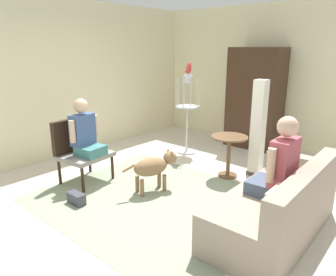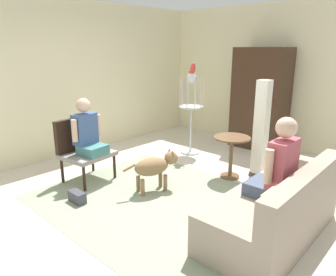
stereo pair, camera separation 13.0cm
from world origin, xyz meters
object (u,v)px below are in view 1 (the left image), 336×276
Objects in this scene: person_on_armchair at (85,132)px; handbag at (76,198)px; armoire_cabinet at (255,99)px; parrot at (189,68)px; person_on_couch at (279,165)px; armchair at (79,146)px; dog at (154,166)px; round_end_table at (229,149)px; column_lamp at (258,129)px; couch at (278,208)px; bird_cage_stand at (187,108)px.

handbag is at bearing -47.37° from person_on_armchair.
armoire_cabinet is (1.01, 3.28, 0.21)m from person_on_armchair.
person_on_couch is at bearing -33.48° from parrot.
armchair is 1.09× the size of person_on_couch.
armchair is 1.15× the size of person_on_armchair.
dog is at bearing -90.87° from armoire_cabinet.
armoire_cabinet reaches higher than person_on_armchair.
dog is (-0.51, -1.13, -0.08)m from round_end_table.
dog is 0.40× the size of armoire_cabinet.
column_lamp is 0.76× the size of armoire_cabinet.
handbag is at bearing -155.24° from person_on_couch.
person_on_couch is 1.05× the size of person_on_armchair.
parrot is 1.54m from armoire_cabinet.
round_end_table is at bearing -128.50° from column_lamp.
person_on_armchair reaches higher than dog.
round_end_table is (-1.22, 1.04, 0.15)m from couch.
couch reaches higher than dog.
person_on_couch is 3.27× the size of handbag.
parrot is 0.12× the size of column_lamp.
bird_cage_stand reaches higher than dog.
dog is at bearing -117.97° from column_lamp.
armoire_cabinet reaches higher than parrot.
round_end_table is 2.33m from handbag.
round_end_table is (1.47, 1.56, -0.32)m from person_on_armchair.
column_lamp reaches higher than person_on_couch.
handbag is at bearing -97.94° from armoire_cabinet.
person_on_couch is 1.76m from dog.
handbag is at bearing -117.70° from column_lamp.
parrot reaches higher than person_on_armchair.
couch is 2.21× the size of person_on_armchair.
person_on_armchair is 2.17m from round_end_table.
armoire_cabinet is at bearing 72.93° from person_on_armchair.
person_on_couch is at bearing -33.27° from bird_cage_stand.
bird_cage_stand reaches higher than person_on_couch.
bird_cage_stand is (-0.70, 1.65, 0.49)m from dog.
parrot is 3.01m from handbag.
bird_cage_stand is at bearing 113.15° from dog.
armoire_cabinet reaches higher than dog.
column_lamp reaches higher than dog.
couch is 9.69× the size of parrot.
parrot is at bearing 78.34° from armchair.
dog is 2.16m from parrot.
armoire_cabinet reaches higher than couch.
parrot reaches higher than handbag.
couch is 0.92× the size of armoire_cabinet.
person_on_armchair is at bearing 132.63° from handbag.
armchair is 3.53m from armoire_cabinet.
armoire_cabinet is (-1.66, 2.79, 0.19)m from person_on_couch.
couch is 1.21× the size of column_lamp.
column_lamp is 5.72× the size of handbag.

